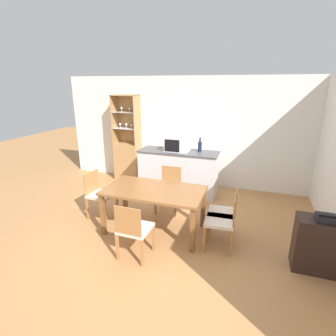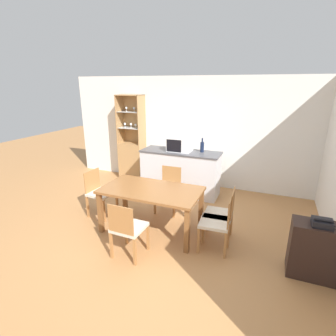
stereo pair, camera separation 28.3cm
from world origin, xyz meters
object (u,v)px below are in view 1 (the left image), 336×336
side_cabinet (319,245)px  dining_chair_head_near (134,229)px  dining_chair_head_far (169,189)px  wine_bottle (200,146)px  dining_chair_side_right_far (224,213)px  dining_table (154,194)px  microwave (178,144)px  display_cabinet (128,155)px  dining_chair_side_right_near (222,221)px  dining_chair_side_left_far (100,194)px  telephone (326,218)px

side_cabinet → dining_chair_head_near: bearing=-167.5°
dining_chair_head_far → wine_bottle: (0.36, 1.01, 0.65)m
wine_bottle → dining_chair_side_right_far: bearing=-64.9°
dining_table → microwave: size_ratio=3.17×
display_cabinet → wine_bottle: size_ratio=6.93×
dining_table → dining_chair_side_right_near: 1.16m
dining_chair_head_near → dining_chair_head_far: bearing=91.6°
dining_chair_side_right_far → dining_chair_side_left_far: (-2.26, 0.00, 0.00)m
display_cabinet → dining_chair_side_right_far: (2.71, -2.04, -0.19)m
dining_table → dining_chair_side_right_far: bearing=6.8°
display_cabinet → microwave: display_cabinet is taller
dining_chair_head_near → side_cabinet: (2.41, 0.53, -0.07)m
dining_table → dining_chair_side_right_far: size_ratio=1.89×
microwave → side_cabinet: size_ratio=0.69×
dining_chair_side_left_far → wine_bottle: wine_bottle is taller
dining_chair_side_left_far → dining_chair_head_near: same height
dining_table → dining_chair_head_near: size_ratio=1.89×
side_cabinet → dining_chair_head_far: bearing=157.3°
display_cabinet → dining_chair_head_far: size_ratio=2.48×
dining_chair_head_near → microwave: bearing=94.2°
display_cabinet → dining_table: bearing=-54.0°
microwave → telephone: microwave is taller
dining_chair_head_near → wine_bottle: bearing=83.5°
wine_bottle → side_cabinet: 2.96m
telephone → side_cabinet: bearing=97.2°
side_cabinet → dining_chair_side_right_near: bearing=175.2°
dining_chair_side_right_far → dining_chair_head_near: bearing=126.1°
microwave → wine_bottle: bearing=12.0°
display_cabinet → dining_chair_side_right_far: size_ratio=2.48×
microwave → dining_chair_head_far: bearing=-83.2°
dining_chair_side_right_near → dining_chair_head_near: 1.30m
dining_chair_head_far → side_cabinet: dining_chair_head_far is taller
dining_chair_side_right_near → telephone: (1.28, -0.14, 0.34)m
dining_chair_side_right_far → telephone: size_ratio=3.71×
display_cabinet → dining_chair_head_far: display_cabinet is taller
dining_chair_side_right_near → dining_chair_side_right_far: same height
wine_bottle → dining_chair_head_far: bearing=-109.7°
wine_bottle → dining_chair_side_right_near: bearing=-68.0°
dining_chair_head_near → dining_chair_side_right_far: bearing=40.1°
dining_chair_side_right_near → dining_table: bearing=79.4°
dining_chair_side_right_near → wine_bottle: 2.16m
dining_table → dining_chair_head_far: dining_chair_head_far is taller
dining_chair_side_left_far → wine_bottle: 2.31m
dining_table → dining_chair_head_near: dining_chair_head_near is taller
dining_table → side_cabinet: (2.41, -0.24, -0.28)m
side_cabinet → telephone: size_ratio=3.22×
dining_chair_side_right_near → side_cabinet: (1.27, -0.11, -0.07)m
display_cabinet → telephone: size_ratio=9.21×
dining_chair_side_right_far → wine_bottle: size_ratio=2.79×
dining_chair_side_right_near → side_cabinet: bearing=-98.9°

